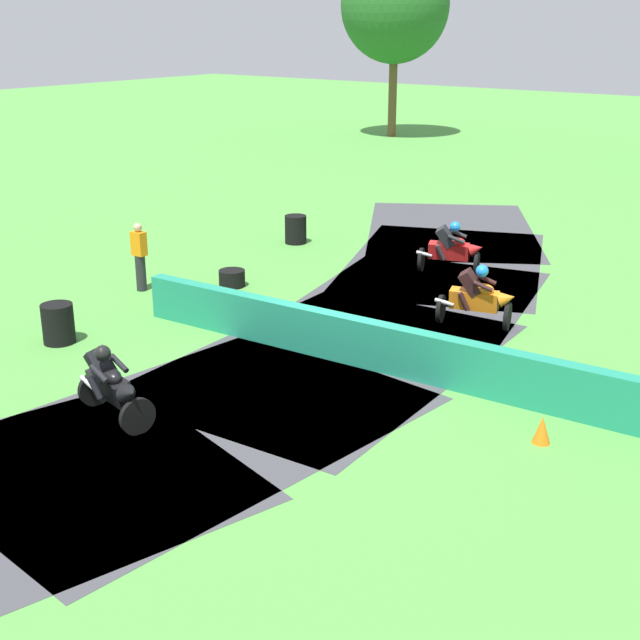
# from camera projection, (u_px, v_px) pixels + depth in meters

# --- Properties ---
(ground_plane) EXTENTS (120.00, 120.00, 0.00)m
(ground_plane) POSITION_uv_depth(u_px,v_px,m) (335.00, 358.00, 16.41)
(ground_plane) COLOR #4C933D
(track_asphalt) EXTENTS (10.02, 30.31, 0.01)m
(track_asphalt) POSITION_uv_depth(u_px,v_px,m) (283.00, 345.00, 17.05)
(track_asphalt) COLOR #3D3D42
(track_asphalt) RESTS_ON ground
(safety_barrier) EXTENTS (18.91, 1.36, 0.90)m
(safety_barrier) POSITION_uv_depth(u_px,v_px,m) (594.00, 396.00, 13.70)
(safety_barrier) COLOR #1E8466
(safety_barrier) RESTS_ON ground
(motorcycle_lead_black) EXTENTS (1.70, 1.02, 1.43)m
(motorcycle_lead_black) POSITION_uv_depth(u_px,v_px,m) (111.00, 384.00, 13.65)
(motorcycle_lead_black) COLOR black
(motorcycle_lead_black) RESTS_ON ground
(motorcycle_chase_orange) EXTENTS (1.70, 1.05, 1.42)m
(motorcycle_chase_orange) POSITION_uv_depth(u_px,v_px,m) (478.00, 297.00, 17.82)
(motorcycle_chase_orange) COLOR black
(motorcycle_chase_orange) RESTS_ON ground
(motorcycle_trailing_red) EXTENTS (1.71, 1.15, 1.43)m
(motorcycle_trailing_red) POSITION_uv_depth(u_px,v_px,m) (452.00, 249.00, 21.52)
(motorcycle_trailing_red) COLOR black
(motorcycle_trailing_red) RESTS_ON ground
(tire_stack_mid_a) EXTENTS (0.63, 0.63, 0.80)m
(tire_stack_mid_a) POSITION_uv_depth(u_px,v_px,m) (58.00, 324.00, 17.07)
(tire_stack_mid_a) COLOR black
(tire_stack_mid_a) RESTS_ON ground
(tire_stack_mid_b) EXTENTS (0.63, 0.63, 0.40)m
(tire_stack_mid_b) POSITION_uv_depth(u_px,v_px,m) (232.00, 278.00, 20.71)
(tire_stack_mid_b) COLOR black
(tire_stack_mid_b) RESTS_ON ground
(tire_stack_far) EXTENTS (0.62, 0.62, 0.80)m
(tire_stack_far) POSITION_uv_depth(u_px,v_px,m) (296.00, 229.00, 24.56)
(tire_stack_far) COLOR black
(tire_stack_far) RESTS_ON ground
(track_marshal) EXTENTS (0.34, 0.24, 1.63)m
(track_marshal) POSITION_uv_depth(u_px,v_px,m) (140.00, 257.00, 20.19)
(track_marshal) COLOR #232328
(track_marshal) RESTS_ON ground
(traffic_cone) EXTENTS (0.28, 0.28, 0.44)m
(traffic_cone) POSITION_uv_depth(u_px,v_px,m) (542.00, 430.00, 13.10)
(traffic_cone) COLOR orange
(traffic_cone) RESTS_ON ground
(tree_behind_barrier) EXTENTS (5.58, 5.58, 9.59)m
(tree_behind_barrier) POSITION_uv_depth(u_px,v_px,m) (395.00, 5.00, 44.19)
(tree_behind_barrier) COLOR brown
(tree_behind_barrier) RESTS_ON ground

